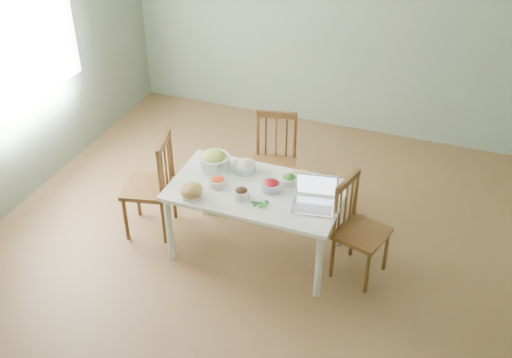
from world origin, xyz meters
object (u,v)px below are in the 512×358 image
at_px(chair_far, 273,165).
at_px(bread_boule, 191,190).
at_px(chair_right, 362,231).
at_px(dining_table, 256,221).
at_px(laptop, 315,196).
at_px(bowl_squash, 214,160).
at_px(chair_left, 147,185).

xyz_separation_m(chair_far, bread_boule, (-0.36, -1.00, 0.27)).
bearing_deg(bread_boule, chair_right, 13.57).
bearing_deg(dining_table, chair_right, 2.61).
bearing_deg(laptop, dining_table, 161.44).
height_order(bread_boule, bowl_squash, bowl_squash).
bearing_deg(bowl_squash, bread_boule, -89.82).
xyz_separation_m(bowl_squash, laptop, (0.98, -0.26, 0.04)).
height_order(dining_table, bread_boule, bread_boule).
bearing_deg(chair_far, laptop, -64.42).
xyz_separation_m(dining_table, chair_right, (0.91, 0.04, 0.11)).
distance_m(dining_table, chair_far, 0.73).
distance_m(chair_left, laptop, 1.58).
relative_size(dining_table, bowl_squash, 5.26).
xyz_separation_m(chair_left, chair_right, (1.94, 0.08, -0.04)).
bearing_deg(bowl_squash, chair_right, -5.67).
height_order(dining_table, chair_right, chair_right).
relative_size(chair_left, bread_boule, 5.18).
bearing_deg(chair_right, bread_boule, 118.98).
height_order(chair_left, bread_boule, chair_left).
bearing_deg(laptop, chair_far, 118.20).
xyz_separation_m(dining_table, bread_boule, (-0.45, -0.29, 0.40)).
bearing_deg(chair_left, bowl_squash, 97.32).
distance_m(chair_far, chair_left, 1.20).
height_order(chair_far, laptop, chair_far).
height_order(chair_far, chair_left, chair_left).
bearing_deg(bowl_squash, chair_far, 55.74).
bearing_deg(chair_right, dining_table, 108.02).
xyz_separation_m(bread_boule, bowl_squash, (-0.00, 0.47, 0.02)).
xyz_separation_m(chair_right, bread_boule, (-1.37, -0.33, 0.29)).
bearing_deg(bread_boule, dining_table, 32.39).
distance_m(chair_left, bowl_squash, 0.66).
bearing_deg(dining_table, laptop, -8.99).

